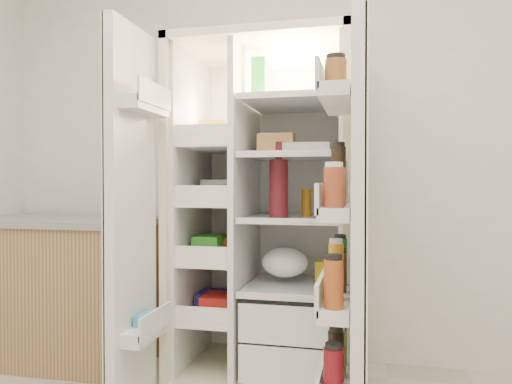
# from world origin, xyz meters

# --- Properties ---
(wall_back) EXTENTS (4.00, 0.02, 2.70)m
(wall_back) POSITION_xyz_m (0.00, 2.00, 1.35)
(wall_back) COLOR white
(wall_back) RESTS_ON floor
(refrigerator) EXTENTS (0.92, 0.70, 1.80)m
(refrigerator) POSITION_xyz_m (-0.17, 1.65, 0.74)
(refrigerator) COLOR beige
(refrigerator) RESTS_ON floor
(freezer_door) EXTENTS (0.15, 0.40, 1.72)m
(freezer_door) POSITION_xyz_m (-0.69, 1.05, 0.89)
(freezer_door) COLOR silver
(freezer_door) RESTS_ON floor
(fridge_door) EXTENTS (0.17, 0.58, 1.72)m
(fridge_door) POSITION_xyz_m (0.29, 0.96, 0.87)
(fridge_door) COLOR silver
(fridge_door) RESTS_ON floor
(kitchen_counter) EXTENTS (1.17, 0.62, 0.85)m
(kitchen_counter) POSITION_xyz_m (-1.47, 1.64, 0.43)
(kitchen_counter) COLOR #A58552
(kitchen_counter) RESTS_ON floor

